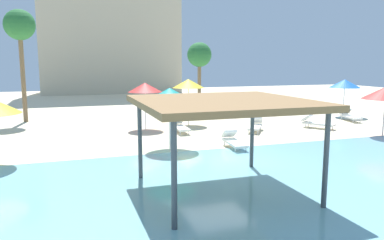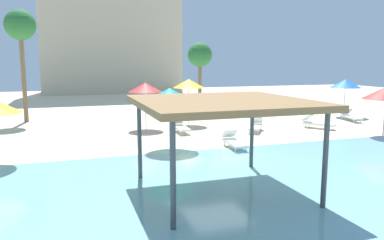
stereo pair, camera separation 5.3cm
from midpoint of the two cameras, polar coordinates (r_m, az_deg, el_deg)
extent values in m
plane|color=beige|center=(15.05, 3.80, -5.93)|extent=(80.00, 80.00, 0.00)
cube|color=#7AB7C1|center=(10.62, 14.88, -12.50)|extent=(44.00, 13.50, 0.04)
cylinder|color=#42474C|center=(12.36, -8.03, -3.10)|extent=(0.14, 0.14, 2.59)
cylinder|color=#42474C|center=(13.68, 9.00, -1.97)|extent=(0.14, 0.14, 2.59)
cylinder|color=#42474C|center=(8.51, -2.92, -8.52)|extent=(0.14, 0.14, 2.59)
cylinder|color=#42474C|center=(10.33, 19.54, -5.90)|extent=(0.14, 0.14, 2.59)
cube|color=olive|center=(10.79, 4.56, 2.66)|extent=(4.78, 4.78, 0.18)
cylinder|color=silver|center=(16.59, -3.46, -0.85)|extent=(0.06, 0.06, 2.09)
cone|color=teal|center=(16.42, -3.51, 3.83)|extent=(2.26, 2.26, 0.62)
cylinder|color=silver|center=(23.11, -0.62, 2.12)|extent=(0.06, 0.06, 2.27)
cone|color=yellow|center=(22.99, -0.62, 5.59)|extent=(1.93, 1.93, 0.53)
cylinder|color=silver|center=(21.73, -7.16, 1.44)|extent=(0.06, 0.06, 2.13)
cone|color=red|center=(21.60, -7.23, 4.95)|extent=(1.95, 1.95, 0.54)
cylinder|color=silver|center=(21.84, 27.06, 0.32)|extent=(0.06, 0.06, 1.93)
cylinder|color=silver|center=(28.70, 22.00, 2.55)|extent=(0.06, 0.06, 2.03)
cone|color=blue|center=(28.60, 22.15, 5.16)|extent=(2.12, 2.12, 0.58)
cylinder|color=white|center=(23.01, 20.52, -1.05)|extent=(0.05, 0.05, 0.22)
cylinder|color=white|center=(22.56, 20.10, -1.21)|extent=(0.05, 0.05, 0.22)
cylinder|color=white|center=(23.52, 17.22, -0.68)|extent=(0.05, 0.05, 0.22)
cylinder|color=white|center=(23.08, 16.75, -0.83)|extent=(0.05, 0.05, 0.22)
cube|color=white|center=(23.01, 18.65, -0.54)|extent=(1.45, 1.85, 0.10)
cube|color=white|center=(23.25, 16.99, 0.31)|extent=(0.78, 0.75, 0.40)
cylinder|color=white|center=(20.34, 9.89, -1.85)|extent=(0.05, 0.05, 0.22)
cylinder|color=white|center=(20.39, 8.55, -1.78)|extent=(0.05, 0.05, 0.22)
cylinder|color=white|center=(21.75, 10.33, -1.17)|extent=(0.05, 0.05, 0.22)
cylinder|color=white|center=(21.80, 9.07, -1.11)|extent=(0.05, 0.05, 0.22)
cube|color=white|center=(21.04, 9.48, -1.04)|extent=(1.52, 1.82, 0.10)
cube|color=white|center=(21.72, 9.73, 0.00)|extent=(0.78, 0.76, 0.40)
cylinder|color=white|center=(19.86, -0.54, -1.97)|extent=(0.05, 0.05, 0.22)
cylinder|color=white|center=(19.73, -1.88, -2.05)|extent=(0.05, 0.05, 0.22)
cylinder|color=white|center=(21.22, -1.61, -1.28)|extent=(0.05, 0.05, 0.22)
cylinder|color=white|center=(21.10, -2.87, -1.34)|extent=(0.05, 0.05, 0.22)
cube|color=white|center=(20.45, -1.75, -1.21)|extent=(0.66, 1.82, 0.10)
cube|color=white|center=(21.11, -2.26, -0.13)|extent=(0.62, 0.53, 0.40)
cylinder|color=white|center=(16.25, 8.10, -4.49)|extent=(0.05, 0.05, 0.22)
cylinder|color=white|center=(16.08, 6.51, -4.61)|extent=(0.05, 0.05, 0.22)
cylinder|color=white|center=(17.56, 6.34, -3.46)|extent=(0.05, 0.05, 0.22)
cylinder|color=white|center=(17.40, 4.85, -3.55)|extent=(0.05, 0.05, 0.22)
cube|color=white|center=(16.79, 6.43, -3.47)|extent=(0.74, 1.84, 0.10)
cube|color=white|center=(17.41, 5.60, -2.09)|extent=(0.64, 0.55, 0.40)
cylinder|color=white|center=(26.07, 24.14, -0.16)|extent=(0.05, 0.05, 0.22)
cylinder|color=white|center=(25.83, 23.22, -0.18)|extent=(0.05, 0.05, 0.22)
cylinder|color=white|center=(27.31, 22.64, 0.31)|extent=(0.05, 0.05, 0.22)
cylinder|color=white|center=(27.08, 21.75, 0.30)|extent=(0.05, 0.05, 0.22)
cube|color=white|center=(26.55, 22.94, 0.41)|extent=(0.98, 1.89, 0.10)
cube|color=white|center=(27.16, 22.22, 1.22)|extent=(0.70, 0.63, 0.40)
cylinder|color=brown|center=(26.24, -24.35, 5.97)|extent=(0.28, 0.28, 5.76)
sphere|color=#286B33|center=(26.32, -24.80, 13.01)|extent=(1.90, 1.90, 1.90)
cylinder|color=brown|center=(29.63, 1.07, 5.31)|extent=(0.28, 0.28, 4.04)
sphere|color=#286B33|center=(29.58, 1.08, 9.90)|extent=(1.90, 1.90, 1.90)
cube|color=beige|center=(50.32, -12.59, 16.69)|extent=(16.71, 8.01, 21.79)
camera|label=1|loc=(0.03, -90.09, -0.01)|focal=35.10mm
camera|label=2|loc=(0.03, 89.91, 0.01)|focal=35.10mm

